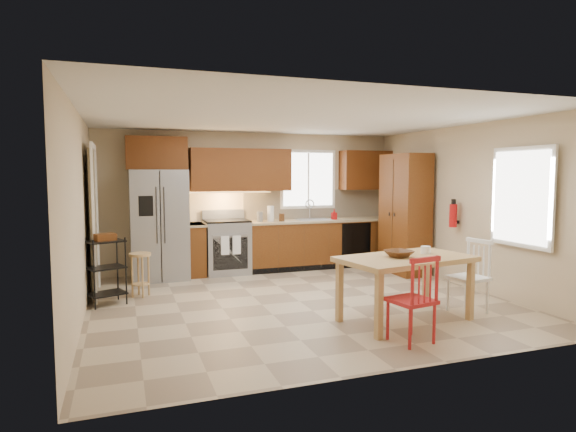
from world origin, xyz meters
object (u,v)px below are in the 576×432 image
Objects in this scene: refrigerator at (159,225)px; pantry at (405,214)px; bar_stool at (140,275)px; chair_red at (411,299)px; range_stove at (227,248)px; soap_bottle at (334,214)px; chair_white at (468,276)px; table_bowl at (399,257)px; table_jar at (426,252)px; fire_extinguisher at (453,216)px; utility_cart at (106,271)px; dining_table at (405,289)px.

refrigerator is 0.87× the size of pantry.
pantry is at bearing 14.26° from bar_stool.
chair_red is at bearing -36.35° from bar_stool.
soap_bottle is (2.03, -0.08, 0.54)m from range_stove.
refrigerator is 4.86m from chair_white.
range_stove is 2.10m from soap_bottle.
refrigerator is at bearing 126.54° from table_bowl.
chair_red is at bearing -103.35° from soap_bottle.
chair_red is 6.88× the size of table_jar.
table_jar is at bearing -94.47° from soap_bottle.
fire_extinguisher is at bearing 1.42° from bar_stool.
range_stove is 3.83m from fire_extinguisher.
pantry is 4.99m from utility_cart.
refrigerator is at bearing 179.55° from soap_bottle.
chair_red is 1.46× the size of bar_stool.
bar_stool is (-4.48, -0.20, -0.74)m from pantry.
table_bowl is (-0.10, 0.00, 0.39)m from dining_table.
dining_table is 2.49× the size of bar_stool.
table_jar is (-1.20, -2.33, -0.25)m from pantry.
chair_red is 1.00× the size of chair_white.
chair_red is at bearing -75.06° from range_stove.
chair_red is at bearing 108.35° from chair_white.
chair_red reaches higher than table_bowl.
pantry reaches higher than chair_red.
refrigerator is 4.76m from fire_extinguisher.
table_jar is (0.34, 0.10, 0.42)m from dining_table.
fire_extinguisher is 1.14× the size of table_bowl.
pantry is 2.52m from chair_white.
utility_cart is (-3.73, 1.83, -0.35)m from table_jar.
range_stove is at bearing 16.88° from utility_cart.
range_stove is 4.82× the size of soap_bottle.
refrigerator is 1.98× the size of chair_red.
table_jar is at bearing 5.99° from dining_table.
fire_extinguisher is at bearing -79.22° from pantry.
refrigerator reaches higher than chair_white.
refrigerator is 1.98× the size of range_stove.
chair_white is at bearing -43.08° from refrigerator.
range_stove reaches higher than dining_table.
chair_red is at bearing -128.25° from dining_table.
soap_bottle is at bearing 120.53° from fire_extinguisher.
pantry is at bearing -18.29° from range_stove.
chair_red is 3.88m from bar_stool.
fire_extinguisher is 1.93m from table_jar.
fire_extinguisher reaches higher than bar_stool.
refrigerator reaches higher than fire_extinguisher.
refrigerator is at bearing 84.26° from bar_stool.
bar_stool is (-0.35, -1.12, -0.60)m from refrigerator.
chair_red is (-1.89, -3.08, -0.59)m from pantry.
refrigerator is at bearing 109.21° from chair_red.
refrigerator is 3.18m from soap_bottle.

